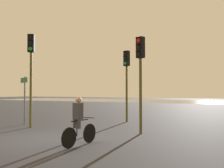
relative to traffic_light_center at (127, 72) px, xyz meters
The scene contains 7 objects.
ground_plane 7.01m from the traffic_light_center, 97.49° to the right, with size 120.00×120.00×0.00m, color #28282D.
water_strip 32.05m from the traffic_light_center, 91.49° to the left, with size 80.00×16.00×0.01m, color slate.
traffic_light_center is the anchor object (origin of this frame).
traffic_light_near_right 4.16m from the traffic_light_center, 59.80° to the right, with size 0.38×0.40×4.12m.
traffic_light_near_left 5.43m from the traffic_light_center, 129.94° to the right, with size 0.39×0.42×4.67m.
direction_sign_post 5.89m from the traffic_light_center, 143.56° to the right, with size 0.98×0.55×2.60m.
cyclist 7.07m from the traffic_light_center, 81.56° to the right, with size 0.46×1.70×1.62m.
Camera 1 is at (6.37, -7.36, 1.80)m, focal length 40.00 mm.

